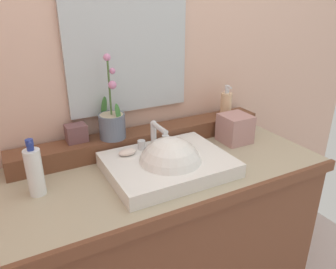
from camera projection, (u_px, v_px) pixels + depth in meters
The scene contains 11 objects.
wall_back at pixel (129, 65), 1.48m from camera, with size 2.89×0.20×2.47m, color beige.
vanity_cabinet at pixel (169, 252), 1.46m from camera, with size 1.25×0.58×0.90m.
back_ledge at pixel (147, 138), 1.45m from camera, with size 1.17×0.12×0.08m, color brown.
sink_basin at pixel (169, 167), 1.23m from camera, with size 0.46×0.36×0.28m.
soap_bar at pixel (127, 152), 1.25m from camera, with size 0.07×0.04×0.02m, color silver.
potted_plant at pixel (112, 122), 1.32m from camera, with size 0.11×0.13×0.35m.
soap_dispenser at pixel (226, 104), 1.57m from camera, with size 0.05×0.06×0.16m.
trinket_box at pixel (76, 133), 1.30m from camera, with size 0.08×0.07×0.07m, color brown.
lotion_bottle at pixel (35, 171), 1.07m from camera, with size 0.06×0.06×0.20m.
tissue_box at pixel (235, 128), 1.48m from camera, with size 0.13×0.13×0.13m, color tan.
mirror at pixel (128, 48), 1.34m from camera, with size 0.54×0.02×0.54m, color silver.
Camera 1 is at (-0.54, -1.01, 1.51)m, focal length 34.20 mm.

